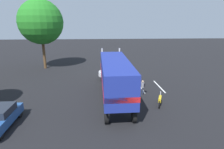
% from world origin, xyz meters
% --- Properties ---
extents(ground_plane, '(120.00, 120.00, 0.00)m').
position_xyz_m(ground_plane, '(0.00, 0.00, 0.00)').
color(ground_plane, black).
extents(lane_stripe_near, '(4.40, 0.21, 0.01)m').
position_xyz_m(lane_stripe_near, '(-4.30, -3.50, 0.01)').
color(lane_stripe_near, silver).
rests_on(lane_stripe_near, ground_plane).
extents(lane_stripe_mid, '(4.40, 0.23, 0.01)m').
position_xyz_m(lane_stripe_mid, '(-4.37, -5.84, 0.01)').
color(lane_stripe_mid, silver).
rests_on(lane_stripe_mid, ground_plane).
extents(semi_truck, '(14.21, 3.13, 4.50)m').
position_xyz_m(semi_truck, '(-7.06, -0.03, 2.52)').
color(semi_truck, silver).
rests_on(semi_truck, ground_plane).
extents(person_bystander, '(0.36, 0.47, 1.63)m').
position_xyz_m(person_bystander, '(-6.81, -3.18, 0.89)').
color(person_bystander, '#2D3347').
rests_on(person_bystander, ground_plane).
extents(parked_car, '(4.41, 1.83, 1.57)m').
position_xyz_m(parked_car, '(-12.49, 9.02, 0.81)').
color(parked_car, '#234C8C').
rests_on(parked_car, ground_plane).
extents(motorcycle, '(2.00, 0.86, 1.12)m').
position_xyz_m(motorcycle, '(-9.46, -4.26, 0.48)').
color(motorcycle, black).
rests_on(motorcycle, ground_plane).
extents(tree_center, '(7.12, 7.12, 11.21)m').
position_xyz_m(tree_center, '(5.99, 10.84, 7.64)').
color(tree_center, brown).
rests_on(tree_center, ground_plane).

